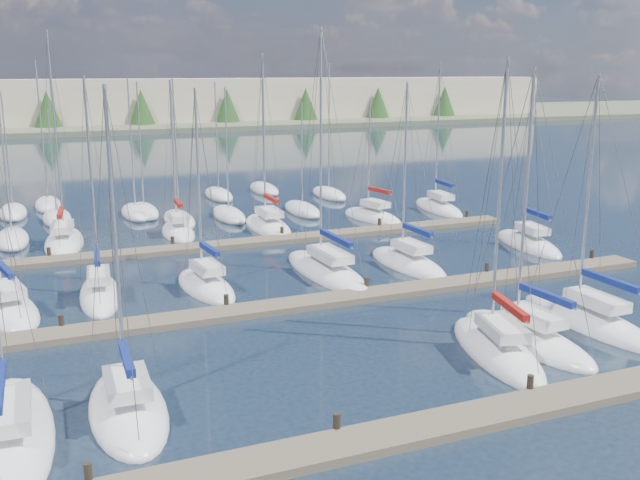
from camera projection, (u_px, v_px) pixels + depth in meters
name	position (u px, v px, depth m)	size (l,w,h in m)	color
ground	(157.00, 184.00, 76.80)	(400.00, 400.00, 0.00)	#1D2B3B
dock_near	(452.00, 422.00, 24.70)	(44.00, 1.93, 1.10)	#6B5E4C
dock_mid	(305.00, 303.00, 37.27)	(44.00, 1.93, 1.10)	#6B5E4C
dock_far	(232.00, 244.00, 49.84)	(44.00, 1.93, 1.10)	#6B5E4C
sailboat_l	(408.00, 263.00, 44.84)	(2.88, 7.96, 12.05)	white
sailboat_q	(372.00, 217.00, 58.80)	(3.77, 7.31, 10.41)	white
sailboat_i	(100.00, 294.00, 38.63)	(2.78, 7.69, 12.52)	white
sailboat_o	(178.00, 232.00, 53.35)	(2.61, 6.38, 12.08)	white
sailboat_r	(438.00, 208.00, 62.60)	(3.27, 8.40, 13.45)	white
sailboat_f	(588.00, 321.00, 34.58)	(2.53, 8.88, 12.68)	white
sailboat_d	(497.00, 350.00, 31.00)	(4.31, 8.48, 13.33)	white
sailboat_c	(128.00, 409.00, 25.59)	(2.95, 7.38, 12.35)	white
sailboat_h	(6.00, 310.00, 36.12)	(4.32, 7.85, 12.60)	white
sailboat_p	(268.00, 226.00, 55.43)	(3.04, 8.36, 13.99)	white
sailboat_e	(526.00, 338.00, 32.33)	(3.17, 8.25, 12.93)	white
sailboat_b	(8.00, 436.00, 23.74)	(3.14, 9.65, 13.08)	white
sailboat_m	(528.00, 244.00, 49.76)	(3.62, 8.09, 11.08)	white
sailboat_j	(206.00, 286.00, 40.12)	(3.03, 7.07, 11.85)	white
sailboat_k	(327.00, 271.00, 43.02)	(3.09, 10.27, 15.18)	white
sailboat_n	(64.00, 242.00, 50.28)	(3.52, 8.84, 15.39)	white
distant_boats	(139.00, 211.00, 60.53)	(36.93, 20.75, 13.30)	#9EA0A5
shoreline	(16.00, 91.00, 150.70)	(400.00, 60.00, 38.00)	#666B51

